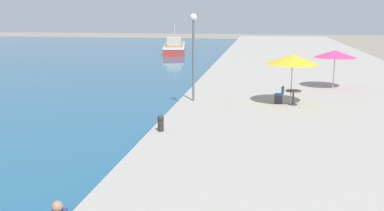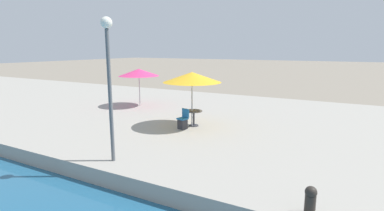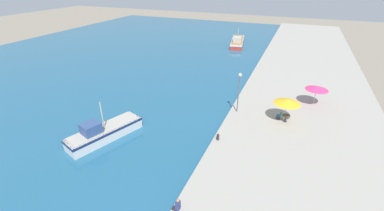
% 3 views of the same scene
% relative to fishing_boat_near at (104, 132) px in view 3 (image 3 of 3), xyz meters
% --- Properties ---
extents(water_basin, '(56.00, 90.00, 0.04)m').
position_rel_fishing_boat_near_xyz_m(water_basin, '(-17.97, 26.70, -0.79)').
color(water_basin, '#235B7F').
rests_on(water_basin, ground_plane).
extents(quay_promenade, '(16.00, 90.00, 0.58)m').
position_rel_fishing_boat_near_xyz_m(quay_promenade, '(18.03, 26.70, -0.52)').
color(quay_promenade, '#A39E93').
rests_on(quay_promenade, ground_plane).
extents(fishing_boat_near, '(4.44, 7.68, 3.88)m').
position_rel_fishing_boat_near_xyz_m(fishing_boat_near, '(0.00, 0.00, 0.00)').
color(fishing_boat_near, silver).
rests_on(fishing_boat_near, water_basin).
extents(fishing_boat_mid, '(4.37, 11.11, 3.57)m').
position_rel_fishing_boat_near_xyz_m(fishing_boat_mid, '(3.11, 41.67, -0.06)').
color(fishing_boat_mid, red).
rests_on(fishing_boat_mid, water_basin).
extents(cafe_umbrella_pink, '(2.69, 2.69, 2.55)m').
position_rel_fishing_boat_near_xyz_m(cafe_umbrella_pink, '(15.87, 9.17, 2.09)').
color(cafe_umbrella_pink, '#B7B7B7').
rests_on(cafe_umbrella_pink, quay_promenade).
extents(cafe_umbrella_white, '(2.53, 2.53, 2.35)m').
position_rel_fishing_boat_near_xyz_m(cafe_umbrella_white, '(18.76, 14.54, 1.90)').
color(cafe_umbrella_white, '#B7B7B7').
rests_on(cafe_umbrella_white, quay_promenade).
extents(cafe_table, '(0.80, 0.80, 0.74)m').
position_rel_fishing_boat_near_xyz_m(cafe_table, '(16.00, 9.14, 0.31)').
color(cafe_table, '#333338').
rests_on(cafe_table, quay_promenade).
extents(cafe_chair_left, '(0.52, 0.50, 0.91)m').
position_rel_fishing_boat_near_xyz_m(cafe_chair_left, '(15.30, 9.32, 0.10)').
color(cafe_chair_left, '#2D2D33').
rests_on(cafe_chair_left, quay_promenade).
extents(person_at_quay, '(0.55, 0.36, 1.01)m').
position_rel_fishing_boat_near_xyz_m(person_at_quay, '(10.44, -5.46, 0.22)').
color(person_at_quay, '#232328').
rests_on(person_at_quay, quay_promenade).
extents(mooring_bollard, '(0.26, 0.26, 0.65)m').
position_rel_fishing_boat_near_xyz_m(mooring_bollard, '(10.49, 3.24, 0.12)').
color(mooring_bollard, '#2D2823').
rests_on(mooring_bollard, quay_promenade).
extents(lamppost, '(0.36, 0.36, 4.56)m').
position_rel_fishing_boat_near_xyz_m(lamppost, '(10.81, 9.34, 2.87)').
color(lamppost, '#565B60').
rests_on(lamppost, quay_promenade).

